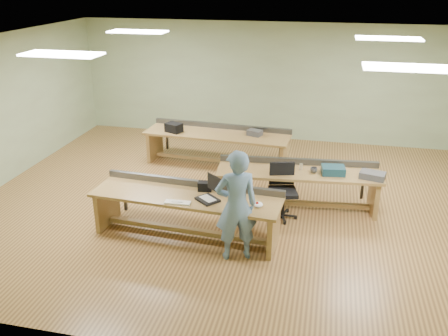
{
  "coord_description": "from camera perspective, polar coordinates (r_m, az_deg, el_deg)",
  "views": [
    {
      "loc": [
        1.49,
        -8.06,
        4.12
      ],
      "look_at": [
        -0.19,
        -0.6,
        0.95
      ],
      "focal_mm": 38.0,
      "sensor_mm": 36.0,
      "label": 1
    }
  ],
  "objects": [
    {
      "name": "workbench_mid",
      "position": [
        8.88,
        8.87,
        -1.42
      ],
      "size": [
        3.03,
        1.07,
        0.86
      ],
      "rotation": [
        0.0,
        0.0,
        0.1
      ],
      "color": "#A37745",
      "rests_on": "floor"
    },
    {
      "name": "fluor_panels",
      "position": [
        8.28,
        2.24,
        14.51
      ],
      "size": [
        6.2,
        3.5,
        0.03
      ],
      "color": "white",
      "rests_on": "ceiling"
    },
    {
      "name": "wall_back",
      "position": [
        12.43,
        5.57,
        10.25
      ],
      "size": [
        10.0,
        0.04,
        3.0
      ],
      "primitive_type": "cube",
      "color": "#9CB589",
      "rests_on": "floor"
    },
    {
      "name": "camera_bag",
      "position": [
        7.88,
        -2.3,
        -2.2
      ],
      "size": [
        0.25,
        0.17,
        0.16
      ],
      "primitive_type": "cube",
      "rotation": [
        0.0,
        0.0,
        0.13
      ],
      "color": "black",
      "rests_on": "workbench_front"
    },
    {
      "name": "wall_front",
      "position": [
        5.06,
        -6.46,
        -8.87
      ],
      "size": [
        10.0,
        0.04,
        3.0
      ],
      "primitive_type": "cube",
      "color": "#9CB589",
      "rests_on": "floor"
    },
    {
      "name": "storage_box_back",
      "position": [
        10.85,
        -6.05,
        4.85
      ],
      "size": [
        0.43,
        0.37,
        0.2
      ],
      "primitive_type": "cube",
      "rotation": [
        0.0,
        0.0,
        -0.38
      ],
      "color": "black",
      "rests_on": "workbench_back"
    },
    {
      "name": "laptop_screen",
      "position": [
        7.52,
        -1.18,
        -1.84
      ],
      "size": [
        0.27,
        0.23,
        0.27
      ],
      "primitive_type": "cube",
      "rotation": [
        0.0,
        0.0,
        -0.69
      ],
      "color": "black",
      "rests_on": "laptop_base"
    },
    {
      "name": "parts_bin_grey",
      "position": [
        8.74,
        17.44,
        -0.84
      ],
      "size": [
        0.48,
        0.37,
        0.12
      ],
      "primitive_type": "cube",
      "rotation": [
        0.0,
        0.0,
        -0.25
      ],
      "color": "#3B3B3D",
      "rests_on": "workbench_mid"
    },
    {
      "name": "workbench_back",
      "position": [
        10.81,
        -0.79,
        3.33
      ],
      "size": [
        3.33,
        1.07,
        0.86
      ],
      "rotation": [
        0.0,
        0.0,
        -0.06
      ],
      "color": "#A37745",
      "rests_on": "floor"
    },
    {
      "name": "trackball_mouse",
      "position": [
        7.38,
        4.16,
        -4.41
      ],
      "size": [
        0.18,
        0.2,
        0.07
      ],
      "primitive_type": "ellipsoid",
      "rotation": [
        0.0,
        0.0,
        -0.28
      ],
      "color": "white",
      "rests_on": "workbench_front"
    },
    {
      "name": "parts_bin_teal",
      "position": [
        8.74,
        13.0,
        -0.26
      ],
      "size": [
        0.44,
        0.36,
        0.14
      ],
      "primitive_type": "cube",
      "rotation": [
        0.0,
        0.0,
        0.14
      ],
      "color": "#143642",
      "rests_on": "workbench_mid"
    },
    {
      "name": "keyboard",
      "position": [
        7.51,
        -5.61,
        -4.14
      ],
      "size": [
        0.42,
        0.15,
        0.02
      ],
      "primitive_type": "cube",
      "rotation": [
        0.0,
        0.0,
        0.04
      ],
      "color": "white",
      "rests_on": "workbench_front"
    },
    {
      "name": "floor",
      "position": [
        9.17,
        1.96,
        -4.18
      ],
      "size": [
        10.0,
        10.0,
        0.0
      ],
      "primitive_type": "plane",
      "color": "#A4783E",
      "rests_on": "ground"
    },
    {
      "name": "tray_back",
      "position": [
        10.59,
        3.72,
        4.26
      ],
      "size": [
        0.36,
        0.31,
        0.12
      ],
      "primitive_type": "cube",
      "rotation": [
        0.0,
        0.0,
        -0.35
      ],
      "color": "#3B3B3D",
      "rests_on": "workbench_back"
    },
    {
      "name": "ceiling",
      "position": [
        8.27,
        2.24,
        14.72
      ],
      "size": [
        10.0,
        10.0,
        0.0
      ],
      "primitive_type": "plane",
      "color": "silver",
      "rests_on": "wall_back"
    },
    {
      "name": "task_chair",
      "position": [
        8.57,
        7.03,
        -3.64
      ],
      "size": [
        0.66,
        0.66,
        0.99
      ],
      "rotation": [
        0.0,
        0.0,
        0.27
      ],
      "color": "black",
      "rests_on": "floor"
    },
    {
      "name": "drinks_can",
      "position": [
        8.82,
        9.24,
        0.15
      ],
      "size": [
        0.06,
        0.06,
        0.11
      ],
      "primitive_type": "cylinder",
      "rotation": [
        0.0,
        0.0,
        0.02
      ],
      "color": "silver",
      "rests_on": "workbench_mid"
    },
    {
      "name": "mug",
      "position": [
        8.73,
        10.75,
        -0.25
      ],
      "size": [
        0.14,
        0.14,
        0.1
      ],
      "primitive_type": "imported",
      "rotation": [
        0.0,
        0.0,
        0.11
      ],
      "color": "#3B3B3D",
      "rests_on": "workbench_mid"
    },
    {
      "name": "laptop_base",
      "position": [
        7.56,
        -1.98,
        -3.82
      ],
      "size": [
        0.44,
        0.43,
        0.04
      ],
      "primitive_type": "cube",
      "rotation": [
        0.0,
        0.0,
        -0.69
      ],
      "color": "black",
      "rests_on": "workbench_front"
    },
    {
      "name": "workbench_front",
      "position": [
        7.88,
        -4.48,
        -4.41
      ],
      "size": [
        3.19,
        1.03,
        0.86
      ],
      "rotation": [
        0.0,
        0.0,
        -0.06
      ],
      "color": "#A37745",
      "rests_on": "floor"
    },
    {
      "name": "person",
      "position": [
        7.1,
        1.48,
        -4.57
      ],
      "size": [
        0.76,
        0.64,
        1.77
      ],
      "primitive_type": "imported",
      "rotation": [
        0.0,
        0.0,
        3.54
      ],
      "color": "#6487A4",
      "rests_on": "floor"
    }
  ]
}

